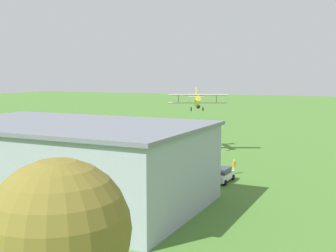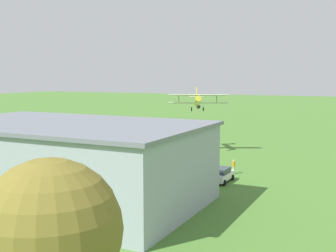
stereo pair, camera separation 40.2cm
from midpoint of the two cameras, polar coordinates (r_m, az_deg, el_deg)
ground_plane at (r=76.50m, az=5.39°, el=-2.52°), size 400.00×400.00×0.00m
hangar at (r=43.25m, az=-13.05°, el=-4.58°), size 27.14×17.05×7.68m
biplane at (r=69.75m, az=4.06°, el=3.39°), size 9.43×7.36×3.82m
car_white at (r=50.37m, az=7.23°, el=-6.36°), size 2.16×4.27×1.65m
car_blue at (r=60.33m, az=-13.79°, el=-4.39°), size 2.16×4.06×1.53m
car_yellow at (r=65.22m, az=-18.99°, el=-3.70°), size 2.10×4.15×1.63m
person_crossing_taxiway at (r=63.65m, az=-11.73°, el=-3.68°), size 0.47×0.47×1.78m
person_beside_truck at (r=55.14m, az=4.02°, el=-5.17°), size 0.54×0.54×1.73m
person_near_hangar_door at (r=54.65m, az=8.83°, el=-5.31°), size 0.50×0.50×1.78m
person_watching_takeoff at (r=58.94m, az=-10.93°, el=-4.51°), size 0.41×0.41×1.73m
tree_by_windsock at (r=16.27m, az=-14.52°, el=-13.22°), size 5.19×5.19×9.27m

